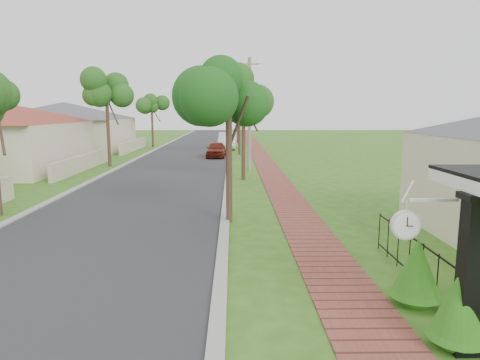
% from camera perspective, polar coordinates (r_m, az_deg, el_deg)
% --- Properties ---
extents(ground, '(160.00, 160.00, 0.00)m').
position_cam_1_polar(ground, '(8.12, -7.81, -18.15)').
color(ground, '#355F16').
rests_on(ground, ground).
extents(road, '(7.00, 120.00, 0.02)m').
position_cam_1_polar(road, '(27.70, -9.10, 1.31)').
color(road, '#28282B').
rests_on(road, ground).
extents(kerb_right, '(0.30, 120.00, 0.10)m').
position_cam_1_polar(kerb_right, '(27.42, -1.53, 1.34)').
color(kerb_right, '#9E9E99').
rests_on(kerb_right, ground).
extents(kerb_left, '(0.30, 120.00, 0.10)m').
position_cam_1_polar(kerb_left, '(28.44, -16.40, 1.25)').
color(kerb_left, '#9E9E99').
rests_on(kerb_left, ground).
extents(sidewalk, '(1.50, 120.00, 0.03)m').
position_cam_1_polar(sidewalk, '(27.51, 3.90, 1.35)').
color(sidewalk, brown).
rests_on(sidewalk, ground).
extents(porch_post, '(0.48, 0.48, 2.52)m').
position_cam_1_polar(porch_post, '(7.60, 28.22, -11.91)').
color(porch_post, black).
rests_on(porch_post, ground).
extents(picket_fence, '(0.03, 8.02, 1.00)m').
position_cam_1_polar(picket_fence, '(8.78, 26.75, -13.09)').
color(picket_fence, black).
rests_on(picket_fence, ground).
extents(street_trees, '(10.70, 37.65, 5.89)m').
position_cam_1_polar(street_trees, '(34.23, -7.46, 10.43)').
color(street_trees, '#382619').
rests_on(street_trees, ground).
extents(far_house_grey, '(15.56, 15.56, 4.60)m').
position_cam_1_polar(far_house_grey, '(44.15, -22.22, 6.67)').
color(far_house_grey, beige).
rests_on(far_house_grey, ground).
extents(parked_car_red, '(1.62, 3.78, 1.27)m').
position_cam_1_polar(parked_car_red, '(35.03, -3.18, 4.07)').
color(parked_car_red, maroon).
rests_on(parked_car_red, ground).
extents(parked_car_white, '(1.86, 4.95, 1.61)m').
position_cam_1_polar(parked_car_white, '(42.82, -1.67, 5.23)').
color(parked_car_white, white).
rests_on(parked_car_white, ground).
extents(near_tree, '(2.11, 2.11, 5.42)m').
position_cam_1_polar(near_tree, '(14.18, -1.51, 11.57)').
color(near_tree, '#382619').
rests_on(near_tree, ground).
extents(utility_pole, '(1.20, 0.24, 7.01)m').
position_cam_1_polar(utility_pole, '(27.18, 1.26, 8.81)').
color(utility_pole, gray).
rests_on(utility_pole, ground).
extents(station_clock, '(1.05, 0.13, 0.67)m').
position_cam_1_polar(station_clock, '(7.34, 21.42, -5.38)').
color(station_clock, white).
rests_on(station_clock, ground).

